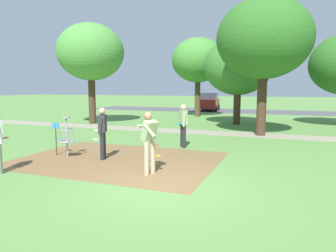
# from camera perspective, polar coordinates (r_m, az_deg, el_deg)

# --- Properties ---
(ground_plane) EXTENTS (160.00, 160.00, 0.00)m
(ground_plane) POSITION_cam_1_polar(r_m,az_deg,el_deg) (7.44, -1.48, -11.37)
(ground_plane) COLOR #5B8942
(dirt_tee_pad) EXTENTS (6.48, 4.76, 0.01)m
(dirt_tee_pad) POSITION_cam_1_polar(r_m,az_deg,el_deg) (10.33, -9.35, -6.15)
(dirt_tee_pad) COLOR brown
(dirt_tee_pad) RESTS_ON ground
(disc_golf_basket) EXTENTS (0.98, 0.58, 1.39)m
(disc_golf_basket) POSITION_cam_1_polar(r_m,az_deg,el_deg) (11.01, -18.49, -1.63)
(disc_golf_basket) COLOR #9E9EA3
(disc_golf_basket) RESTS_ON ground
(player_foreground_watching) EXTENTS (0.44, 0.50, 1.71)m
(player_foreground_watching) POSITION_cam_1_polar(r_m,az_deg,el_deg) (10.32, -12.06, -0.79)
(player_foreground_watching) COLOR #232328
(player_foreground_watching) RESTS_ON ground
(player_waiting_left) EXTENTS (0.45, 0.46, 1.71)m
(player_waiting_left) POSITION_cam_1_polar(r_m,az_deg,el_deg) (12.12, 2.81, 0.51)
(player_waiting_left) COLOR #232328
(player_waiting_left) RESTS_ON ground
(player_waiting_right) EXTENTS (0.90, 0.86, 1.71)m
(player_waiting_right) POSITION_cam_1_polar(r_m,az_deg,el_deg) (8.35, -3.52, -2.36)
(player_waiting_right) COLOR tan
(player_waiting_right) RESTS_ON ground
(frisbee_near_basket) EXTENTS (0.21, 0.21, 0.02)m
(frisbee_near_basket) POSITION_cam_1_polar(r_m,az_deg,el_deg) (10.73, -1.86, -5.53)
(frisbee_near_basket) COLOR gold
(frisbee_near_basket) RESTS_ON ground
(frisbee_by_tee) EXTENTS (0.26, 0.26, 0.02)m
(frisbee_by_tee) POSITION_cam_1_polar(r_m,az_deg,el_deg) (14.50, -13.28, -2.40)
(frisbee_by_tee) COLOR white
(frisbee_by_tee) RESTS_ON ground
(frisbee_mid_grass) EXTENTS (0.23, 0.23, 0.02)m
(frisbee_mid_grass) POSITION_cam_1_polar(r_m,az_deg,el_deg) (13.51, -12.44, -3.06)
(frisbee_mid_grass) COLOR #1E93DB
(frisbee_mid_grass) RESTS_ON ground
(frisbee_far_left) EXTENTS (0.22, 0.22, 0.02)m
(frisbee_far_left) POSITION_cam_1_polar(r_m,az_deg,el_deg) (12.68, -2.25, -3.57)
(frisbee_far_left) COLOR red
(frisbee_far_left) RESTS_ON ground
(frisbee_far_right) EXTENTS (0.24, 0.24, 0.02)m
(frisbee_far_right) POSITION_cam_1_polar(r_m,az_deg,el_deg) (15.13, -19.68, -2.24)
(frisbee_far_right) COLOR #1E93DB
(frisbee_far_right) RESTS_ON ground
(tree_near_right) EXTENTS (4.30, 4.30, 5.55)m
(tree_near_right) POSITION_cam_1_polar(r_m,az_deg,el_deg) (20.35, 12.87, 10.72)
(tree_near_right) COLOR #422D1E
(tree_near_right) RESTS_ON ground
(tree_mid_left) EXTENTS (4.55, 4.55, 6.65)m
(tree_mid_left) POSITION_cam_1_polar(r_m,az_deg,el_deg) (16.03, 17.39, 15.14)
(tree_mid_left) COLOR #422D1E
(tree_mid_left) RESTS_ON ground
(tree_mid_center) EXTENTS (4.23, 4.23, 6.38)m
(tree_mid_center) POSITION_cam_1_polar(r_m,az_deg,el_deg) (25.54, 5.57, 12.01)
(tree_mid_center) COLOR #4C3823
(tree_mid_center) RESTS_ON ground
(tree_mid_right) EXTENTS (4.30, 4.30, 6.49)m
(tree_mid_right) POSITION_cam_1_polar(r_m,az_deg,el_deg) (21.04, -14.16, 13.09)
(tree_mid_right) COLOR #422D1E
(tree_mid_right) RESTS_ON ground
(parking_lot_strip) EXTENTS (36.00, 6.00, 0.01)m
(parking_lot_strip) POSITION_cam_1_polar(r_m,az_deg,el_deg) (31.92, 16.24, 2.59)
(parking_lot_strip) COLOR #4C4C51
(parking_lot_strip) RESTS_ON ground
(parked_car_leftmost) EXTENTS (2.33, 4.38, 1.84)m
(parked_car_leftmost) POSITION_cam_1_polar(r_m,az_deg,el_deg) (32.34, 7.62, 4.50)
(parked_car_leftmost) COLOR maroon
(parked_car_leftmost) RESTS_ON ground
(gravel_path) EXTENTS (40.00, 1.63, 0.00)m
(gravel_path) POSITION_cam_1_polar(r_m,az_deg,el_deg) (16.19, 11.26, -1.40)
(gravel_path) COLOR gray
(gravel_path) RESTS_ON ground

